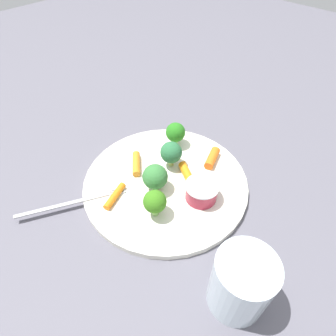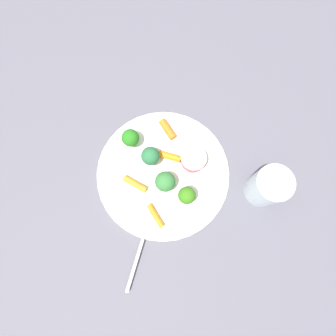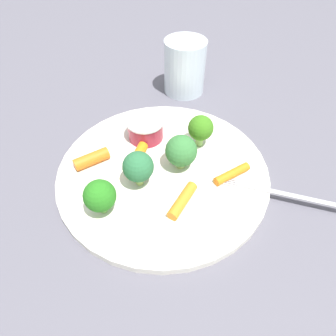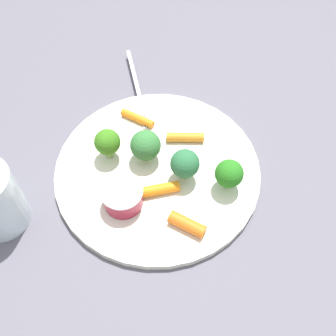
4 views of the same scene
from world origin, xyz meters
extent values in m
plane|color=#575560|center=(0.00, 0.00, 0.00)|extent=(2.40, 2.40, 0.00)
cylinder|color=silver|center=(0.00, 0.00, 0.01)|extent=(0.30, 0.30, 0.01)
cylinder|color=maroon|center=(-0.01, 0.07, 0.03)|extent=(0.05, 0.05, 0.03)
cylinder|color=silver|center=(-0.01, 0.07, 0.04)|extent=(0.06, 0.06, 0.00)
cylinder|color=#80B259|center=(0.06, 0.04, 0.02)|extent=(0.01, 0.01, 0.02)
sphere|color=#38771A|center=(0.06, 0.04, 0.04)|extent=(0.04, 0.04, 0.04)
cylinder|color=#86C45C|center=(-0.09, -0.06, 0.02)|extent=(0.01, 0.01, 0.02)
sphere|color=#26741D|center=(-0.09, -0.06, 0.04)|extent=(0.04, 0.04, 0.04)
cylinder|color=#8EB659|center=(0.03, 0.00, 0.02)|extent=(0.01, 0.01, 0.01)
sphere|color=#357537|center=(0.03, 0.00, 0.04)|extent=(0.04, 0.04, 0.04)
cylinder|color=#99B65A|center=(-0.04, -0.02, 0.02)|extent=(0.01, 0.01, 0.02)
sphere|color=#2A683C|center=(-0.04, -0.02, 0.04)|extent=(0.04, 0.04, 0.04)
cylinder|color=orange|center=(0.01, -0.07, 0.02)|extent=(0.05, 0.05, 0.01)
cylinder|color=orange|center=(0.09, -0.03, 0.02)|extent=(0.06, 0.03, 0.01)
cylinder|color=orange|center=(-0.10, 0.03, 0.02)|extent=(0.05, 0.03, 0.02)
cylinder|color=orange|center=(-0.03, 0.02, 0.02)|extent=(0.04, 0.05, 0.02)
cube|color=#B8B7BC|center=(0.16, -0.09, 0.01)|extent=(0.14, 0.08, 0.00)
cube|color=#B8B7BC|center=(0.08, -0.05, 0.01)|extent=(0.03, 0.02, 0.00)
cube|color=#B8B7BC|center=(0.08, -0.04, 0.01)|extent=(0.03, 0.02, 0.00)
cube|color=#B8B7BC|center=(0.08, -0.04, 0.01)|extent=(0.03, 0.02, 0.00)
cube|color=#B8B7BC|center=(0.08, -0.04, 0.01)|extent=(0.03, 0.02, 0.00)
camera|label=1|loc=(0.25, 0.24, 0.40)|focal=30.06mm
camera|label=2|loc=(0.14, -0.02, 0.64)|focal=30.35mm
camera|label=3|loc=(-0.05, -0.27, 0.32)|focal=30.74mm
camera|label=4|loc=(-0.27, 0.21, 0.51)|focal=43.96mm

